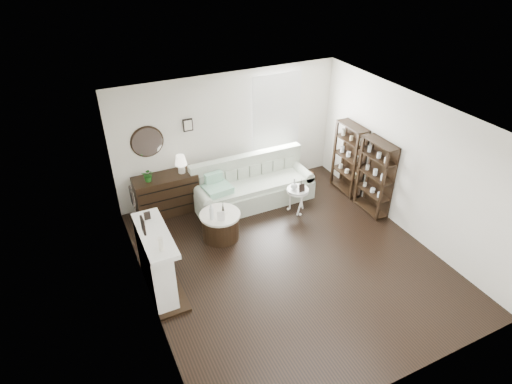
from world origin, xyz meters
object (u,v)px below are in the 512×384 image
dresser (167,194)px  sofa (252,187)px  drum_table (221,225)px  pedestal_table (298,191)px

dresser → sofa: bearing=-12.4°
drum_table → pedestal_table: pedestal_table is taller
dresser → pedestal_table: dresser is taller
dresser → drum_table: bearing=-62.3°
drum_table → sofa: bearing=39.6°
sofa → drum_table: 1.43m
sofa → drum_table: size_ratio=3.32×
dresser → drum_table: size_ratio=1.65×
drum_table → pedestal_table: size_ratio=1.40×
dresser → pedestal_table: 2.72m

